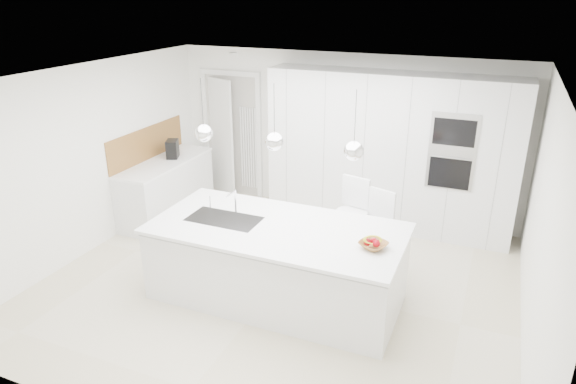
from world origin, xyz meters
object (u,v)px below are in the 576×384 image
at_px(island_base, 276,266).
at_px(bar_stool_left, 351,226).
at_px(espresso_machine, 172,149).
at_px(bar_stool_right, 377,238).
at_px(fruit_bowl, 373,245).

xyz_separation_m(island_base, bar_stool_left, (0.59, 0.99, 0.17)).
height_order(espresso_machine, bar_stool_right, espresso_machine).
bearing_deg(island_base, fruit_bowl, -1.70).
bearing_deg(bar_stool_right, bar_stool_left, -179.23).
distance_m(island_base, bar_stool_right, 1.31).
distance_m(bar_stool_left, bar_stool_right, 0.38).
height_order(island_base, bar_stool_left, bar_stool_left).
xyz_separation_m(fruit_bowl, bar_stool_left, (-0.52, 1.03, -0.34)).
distance_m(fruit_bowl, espresso_machine, 4.04).
height_order(fruit_bowl, espresso_machine, espresso_machine).
distance_m(espresso_machine, bar_stool_left, 3.24).
bearing_deg(bar_stool_left, bar_stool_right, -4.08).
distance_m(fruit_bowl, bar_stool_right, 1.00).
relative_size(island_base, fruit_bowl, 10.01).
height_order(espresso_machine, bar_stool_left, bar_stool_left).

